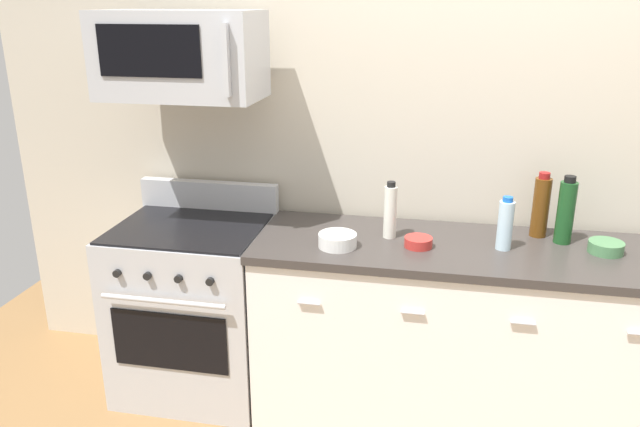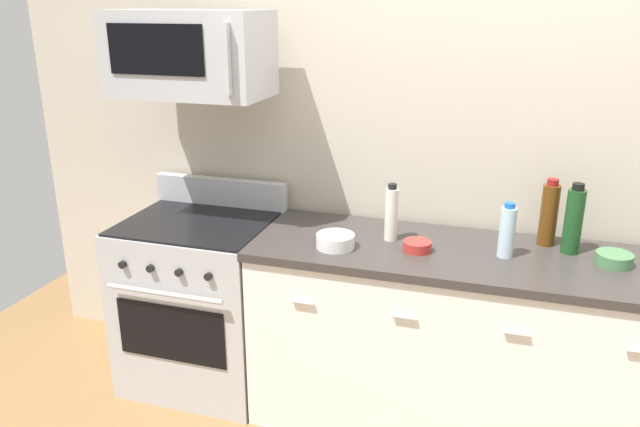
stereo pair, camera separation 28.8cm
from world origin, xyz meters
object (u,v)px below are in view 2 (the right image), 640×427
(range_oven, at_px, (202,300))
(bowl_green_glaze, at_px, (614,259))
(bottle_wine_green, at_px, (574,220))
(bottle_wine_amber, at_px, (549,214))
(bowl_red_small, at_px, (417,246))
(bowl_white_ceramic, at_px, (335,240))
(microwave, at_px, (190,54))
(bottle_vinegar_white, at_px, (391,214))
(bottle_water_clear, at_px, (507,232))

(range_oven, relative_size, bowl_green_glaze, 7.00)
(bottle_wine_green, relative_size, bottle_wine_amber, 1.02)
(bottle_wine_green, xyz_separation_m, bowl_green_glaze, (0.17, -0.09, -0.12))
(bowl_red_small, height_order, bowl_white_ceramic, bowl_white_ceramic)
(microwave, xyz_separation_m, bowl_green_glaze, (1.96, -0.01, -0.80))
(microwave, bearing_deg, bowl_red_small, -4.96)
(bottle_wine_green, bearing_deg, bowl_white_ceramic, -165.82)
(bottle_vinegar_white, height_order, bowl_white_ceramic, bottle_vinegar_white)
(bottle_wine_green, height_order, bowl_green_glaze, bottle_wine_green)
(bottle_water_clear, bearing_deg, microwave, 178.07)
(bottle_vinegar_white, height_order, bottle_water_clear, bottle_vinegar_white)
(microwave, distance_m, bottle_wine_amber, 1.83)
(bowl_red_small, bearing_deg, range_oven, 177.28)
(microwave, distance_m, bottle_water_clear, 1.68)
(bowl_green_glaze, bearing_deg, bowl_white_ceramic, -172.09)
(range_oven, height_order, microwave, microwave)
(range_oven, relative_size, bottle_water_clear, 4.32)
(bottle_wine_amber, height_order, bowl_green_glaze, bottle_wine_amber)
(bottle_vinegar_white, bearing_deg, range_oven, -177.47)
(bottle_wine_green, xyz_separation_m, bowl_white_ceramic, (-1.02, -0.26, -0.12))
(bowl_green_glaze, bearing_deg, bottle_water_clear, -174.15)
(range_oven, height_order, bowl_green_glaze, range_oven)
(bottle_vinegar_white, bearing_deg, bowl_green_glaze, -0.26)
(bowl_red_small, bearing_deg, bottle_vinegar_white, 145.31)
(bottle_wine_green, bearing_deg, bottle_vinegar_white, -173.72)
(range_oven, distance_m, bowl_green_glaze, 2.02)
(bottle_vinegar_white, distance_m, bowl_white_ceramic, 0.30)
(range_oven, bearing_deg, bowl_green_glaze, 1.15)
(microwave, relative_size, bottle_wine_green, 2.32)
(bottle_wine_amber, distance_m, bowl_white_ceramic, 0.98)
(bowl_red_small, bearing_deg, microwave, 175.04)
(bottle_wine_green, height_order, bottle_water_clear, bottle_wine_green)
(microwave, distance_m, bottle_wine_green, 1.92)
(bottle_wine_amber, xyz_separation_m, bowl_green_glaze, (0.27, -0.16, -0.12))
(microwave, height_order, bottle_wine_green, microwave)
(bottle_water_clear, bearing_deg, bottle_vinegar_white, 174.50)
(bottle_water_clear, distance_m, bowl_white_ceramic, 0.76)
(microwave, bearing_deg, bottle_vinegar_white, -0.05)
(microwave, bearing_deg, bottle_wine_amber, 5.26)
(microwave, height_order, bowl_red_small, microwave)
(range_oven, relative_size, bottle_vinegar_white, 3.89)
(bottle_wine_amber, distance_m, bowl_red_small, 0.62)
(bottle_vinegar_white, bearing_deg, bottle_wine_amber, 12.67)
(bottle_vinegar_white, distance_m, bowl_green_glaze, 0.97)
(range_oven, xyz_separation_m, bowl_green_glaze, (1.96, 0.04, 0.48))
(bottle_wine_amber, xyz_separation_m, bottle_water_clear, (-0.18, -0.21, -0.03))
(bowl_green_glaze, bearing_deg, bowl_red_small, -173.54)
(bottle_wine_amber, bearing_deg, bottle_wine_green, -34.55)
(range_oven, bearing_deg, bottle_wine_amber, 6.76)
(bottle_wine_green, height_order, bowl_red_small, bottle_wine_green)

